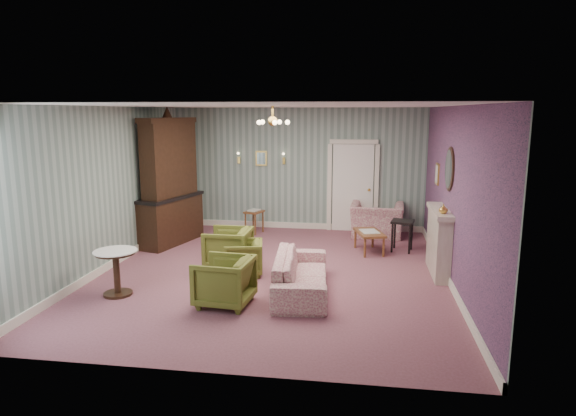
% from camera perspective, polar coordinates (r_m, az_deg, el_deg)
% --- Properties ---
extents(floor, '(7.00, 7.00, 0.00)m').
position_cam_1_polar(floor, '(8.93, -1.66, -7.39)').
color(floor, '#844D5B').
rests_on(floor, ground).
extents(ceiling, '(7.00, 7.00, 0.00)m').
position_cam_1_polar(ceiling, '(8.48, -1.76, 11.55)').
color(ceiling, white).
rests_on(ceiling, ground).
extents(wall_back, '(6.00, 0.00, 6.00)m').
position_cam_1_polar(wall_back, '(12.02, 1.21, 4.44)').
color(wall_back, slate).
rests_on(wall_back, ground).
extents(wall_front, '(6.00, 0.00, 6.00)m').
position_cam_1_polar(wall_front, '(5.25, -8.39, -4.18)').
color(wall_front, slate).
rests_on(wall_front, ground).
extents(wall_left, '(0.00, 7.00, 7.00)m').
position_cam_1_polar(wall_left, '(9.58, -19.69, 2.13)').
color(wall_left, slate).
rests_on(wall_left, ground).
extents(wall_right, '(0.00, 7.00, 7.00)m').
position_cam_1_polar(wall_right, '(8.60, 18.40, 1.28)').
color(wall_right, slate).
rests_on(wall_right, ground).
extents(wall_right_floral, '(0.00, 7.00, 7.00)m').
position_cam_1_polar(wall_right_floral, '(8.59, 18.30, 1.28)').
color(wall_right_floral, '#A85482').
rests_on(wall_right_floral, ground).
extents(door, '(1.12, 0.12, 2.16)m').
position_cam_1_polar(door, '(11.94, 7.38, 2.52)').
color(door, white).
rests_on(door, floor).
extents(olive_chair_a, '(0.79, 0.83, 0.79)m').
position_cam_1_polar(olive_chair_a, '(7.47, -7.28, -8.02)').
color(olive_chair_a, brown).
rests_on(olive_chair_a, floor).
extents(olive_chair_b, '(0.71, 0.75, 0.66)m').
position_cam_1_polar(olive_chair_b, '(8.81, -5.10, -5.45)').
color(olive_chair_b, brown).
rests_on(olive_chair_b, floor).
extents(olive_chair_c, '(0.74, 0.79, 0.80)m').
position_cam_1_polar(olive_chair_c, '(9.21, -6.83, -4.31)').
color(olive_chair_c, brown).
rests_on(olive_chair_c, floor).
extents(sofa_chintz, '(0.77, 2.09, 0.80)m').
position_cam_1_polar(sofa_chintz, '(7.92, 1.50, -6.76)').
color(sofa_chintz, '#953C58').
rests_on(sofa_chintz, floor).
extents(wingback_chair, '(1.21, 0.83, 1.02)m').
position_cam_1_polar(wingback_chair, '(11.54, 10.09, -0.73)').
color(wingback_chair, '#953C58').
rests_on(wingback_chair, floor).
extents(dresser, '(1.02, 1.80, 2.85)m').
position_cam_1_polar(dresser, '(10.93, -13.37, 3.36)').
color(dresser, black).
rests_on(dresser, floor).
extents(fireplace, '(0.30, 1.40, 1.16)m').
position_cam_1_polar(fireplace, '(9.13, 16.78, -3.66)').
color(fireplace, beige).
rests_on(fireplace, floor).
extents(mantel_vase, '(0.15, 0.15, 0.15)m').
position_cam_1_polar(mantel_vase, '(8.61, 17.26, -0.11)').
color(mantel_vase, gold).
rests_on(mantel_vase, fireplace).
extents(oval_mirror, '(0.04, 0.76, 0.84)m').
position_cam_1_polar(oval_mirror, '(8.93, 17.87, 4.24)').
color(oval_mirror, white).
rests_on(oval_mirror, wall_right).
extents(framed_print, '(0.04, 0.34, 0.42)m').
position_cam_1_polar(framed_print, '(10.28, 16.63, 3.73)').
color(framed_print, gold).
rests_on(framed_print, wall_right).
extents(coffee_table, '(0.68, 0.94, 0.43)m').
position_cam_1_polar(coffee_table, '(10.28, 9.20, -3.81)').
color(coffee_table, brown).
rests_on(coffee_table, floor).
extents(side_table_black, '(0.51, 0.51, 0.64)m').
position_cam_1_polar(side_table_black, '(10.44, 12.85, -3.13)').
color(side_table_black, black).
rests_on(side_table_black, floor).
extents(pedestal_table, '(0.75, 0.75, 0.72)m').
position_cam_1_polar(pedestal_table, '(8.23, -18.92, -6.97)').
color(pedestal_table, black).
rests_on(pedestal_table, floor).
extents(nesting_table, '(0.47, 0.53, 0.57)m').
position_cam_1_polar(nesting_table, '(11.76, -3.86, -1.48)').
color(nesting_table, brown).
rests_on(nesting_table, floor).
extents(gilt_mirror_back, '(0.28, 0.06, 0.36)m').
position_cam_1_polar(gilt_mirror_back, '(12.10, -3.07, 5.66)').
color(gilt_mirror_back, gold).
rests_on(gilt_mirror_back, wall_back).
extents(sconce_left, '(0.16, 0.12, 0.30)m').
position_cam_1_polar(sconce_left, '(12.20, -5.63, 5.67)').
color(sconce_left, gold).
rests_on(sconce_left, wall_back).
extents(sconce_right, '(0.16, 0.12, 0.30)m').
position_cam_1_polar(sconce_right, '(11.98, -0.49, 5.63)').
color(sconce_right, gold).
rests_on(sconce_right, wall_back).
extents(chandelier, '(0.56, 0.56, 0.36)m').
position_cam_1_polar(chandelier, '(8.48, -1.75, 9.72)').
color(chandelier, gold).
rests_on(chandelier, ceiling).
extents(burgundy_cushion, '(0.41, 0.28, 0.39)m').
position_cam_1_polar(burgundy_cushion, '(11.40, 9.86, -1.02)').
color(burgundy_cushion, maroon).
rests_on(burgundy_cushion, wingback_chair).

